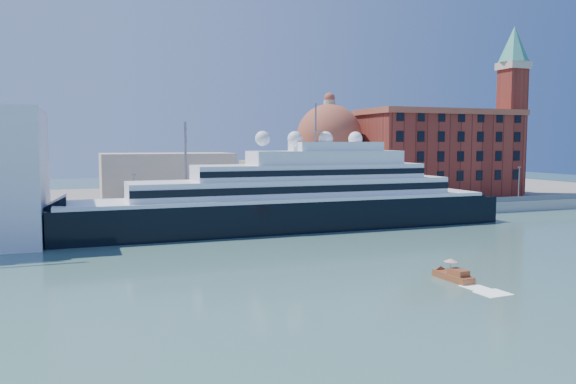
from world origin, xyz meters
name	(u,v)px	position (x,y,z in m)	size (l,w,h in m)	color
ground	(355,250)	(0.00, 0.00, 0.00)	(400.00, 400.00, 0.00)	#376059
quay	(281,215)	(0.00, 34.00, 1.25)	(180.00, 10.00, 2.50)	gray
land	(231,198)	(0.00, 75.00, 1.00)	(260.00, 72.00, 2.00)	slate
quay_fence	(288,209)	(0.00, 29.50, 3.10)	(180.00, 0.10, 1.20)	slate
superyacht	(272,205)	(-5.80, 23.00, 4.83)	(93.62, 12.98, 27.98)	black
service_barge	(63,240)	(-42.28, 21.50, 0.67)	(10.89, 6.75, 2.33)	white
water_taxi	(454,275)	(2.23, -21.22, 0.64)	(2.21, 5.70, 2.66)	brown
warehouse	(439,153)	(52.00, 52.00, 13.79)	(43.00, 19.00, 23.25)	maroon
campanile	(512,99)	(76.00, 52.00, 28.76)	(8.40, 8.40, 47.00)	maroon
church	(273,165)	(6.39, 57.72, 10.91)	(66.00, 18.00, 25.50)	beige
lamp_posts	(224,176)	(-12.67, 32.27, 9.84)	(120.80, 2.40, 18.00)	slate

